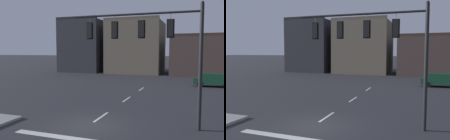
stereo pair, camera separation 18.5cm
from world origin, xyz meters
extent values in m
plane|color=#2B2B30|center=(0.00, 0.00, 0.00)|extent=(400.00, 400.00, 0.00)
cube|color=silver|center=(0.00, -2.00, 0.00)|extent=(6.40, 0.50, 0.01)
cube|color=silver|center=(0.00, 2.00, 0.00)|extent=(0.16, 2.40, 0.01)
cube|color=silver|center=(0.00, 8.00, 0.00)|extent=(0.16, 2.40, 0.01)
cube|color=silver|center=(0.00, 14.00, 0.00)|extent=(0.16, 2.40, 0.01)
cylinder|color=black|center=(5.96, 1.37, 3.37)|extent=(0.20, 0.20, 6.74)
cylinder|color=black|center=(2.31, 1.29, 6.37)|extent=(7.32, 0.28, 0.12)
sphere|color=black|center=(5.96, 1.37, 6.79)|extent=(0.18, 0.18, 0.18)
cylinder|color=#56565B|center=(4.37, 1.34, 6.13)|extent=(0.03, 0.03, 0.35)
cube|color=black|center=(4.37, 1.34, 5.51)|extent=(0.31, 0.25, 0.90)
sphere|color=red|center=(4.37, 1.47, 5.79)|extent=(0.20, 0.20, 0.20)
sphere|color=#2D2314|center=(4.37, 1.47, 5.51)|extent=(0.20, 0.20, 0.20)
sphere|color=black|center=(4.37, 1.47, 5.23)|extent=(0.20, 0.20, 0.20)
cube|color=black|center=(4.37, 1.32, 5.51)|extent=(0.42, 0.04, 1.02)
cylinder|color=#56565B|center=(2.78, 1.30, 6.13)|extent=(0.03, 0.03, 0.35)
cube|color=black|center=(2.78, 1.30, 5.51)|extent=(0.31, 0.25, 0.90)
sphere|color=red|center=(2.78, 1.43, 5.79)|extent=(0.20, 0.20, 0.20)
sphere|color=#2D2314|center=(2.78, 1.43, 5.51)|extent=(0.20, 0.20, 0.20)
sphere|color=black|center=(2.78, 1.43, 5.23)|extent=(0.20, 0.20, 0.20)
cube|color=black|center=(2.78, 1.28, 5.51)|extent=(0.42, 0.04, 1.02)
cylinder|color=#56565B|center=(1.19, 1.27, 6.13)|extent=(0.03, 0.03, 0.35)
cube|color=black|center=(1.19, 1.27, 5.51)|extent=(0.31, 0.25, 0.90)
sphere|color=red|center=(1.19, 1.40, 5.79)|extent=(0.20, 0.20, 0.20)
sphere|color=#2D2314|center=(1.19, 1.40, 5.51)|extent=(0.20, 0.20, 0.20)
sphere|color=black|center=(1.19, 1.40, 5.23)|extent=(0.20, 0.20, 0.20)
cube|color=black|center=(1.19, 1.25, 5.51)|extent=(0.42, 0.04, 1.02)
cylinder|color=#56565B|center=(-0.40, 1.23, 6.13)|extent=(0.03, 0.03, 0.35)
cube|color=black|center=(-0.40, 1.23, 5.51)|extent=(0.31, 0.25, 0.90)
sphere|color=red|center=(-0.40, 1.36, 5.79)|extent=(0.20, 0.20, 0.20)
sphere|color=#2D2314|center=(-0.40, 1.36, 5.51)|extent=(0.20, 0.20, 0.20)
sphere|color=black|center=(-0.40, 1.36, 5.23)|extent=(0.20, 0.20, 0.20)
cube|color=black|center=(-0.40, 1.21, 5.51)|extent=(0.42, 0.04, 1.02)
cube|color=#143D28|center=(7.73, 18.57, 0.70)|extent=(4.43, 1.87, 0.70)
cube|color=#143D28|center=(7.58, 18.58, 1.33)|extent=(2.49, 1.64, 0.56)
cube|color=#2D3842|center=(8.34, 18.56, 1.31)|extent=(0.27, 1.52, 0.47)
cube|color=#2D3842|center=(6.41, 18.59, 1.31)|extent=(0.24, 1.52, 0.46)
cylinder|color=black|center=(6.29, 19.45, 0.32)|extent=(0.64, 0.23, 0.64)
cylinder|color=black|center=(6.26, 17.75, 0.32)|extent=(0.64, 0.23, 0.64)
cube|color=maroon|center=(5.55, 18.61, 0.78)|extent=(0.06, 1.37, 0.12)
cube|color=#2D2D33|center=(-16.62, 35.46, 5.28)|extent=(8.77, 12.26, 10.55)
cube|color=black|center=(-16.62, 29.63, 10.80)|extent=(8.77, 0.60, 0.50)
cube|color=#665B4C|center=(-5.57, 34.12, 4.98)|extent=(10.34, 9.58, 9.97)
cube|color=brown|center=(-5.57, 29.63, 10.22)|extent=(10.34, 0.60, 0.50)
cube|color=#473833|center=(6.19, 33.67, 3.37)|extent=(9.64, 8.67, 6.74)
cube|color=#3A2B26|center=(6.19, 29.63, 6.99)|extent=(9.64, 0.60, 0.50)
camera|label=1|loc=(5.71, -11.88, 4.28)|focal=37.66mm
camera|label=2|loc=(5.88, -11.82, 4.28)|focal=37.66mm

